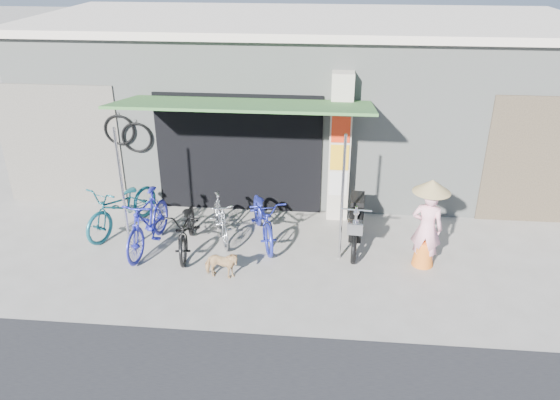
# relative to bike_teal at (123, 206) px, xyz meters

# --- Properties ---
(ground) EXTENTS (80.00, 80.00, 0.00)m
(ground) POSITION_rel_bike_teal_xyz_m (3.33, -1.45, -0.51)
(ground) COLOR gray
(ground) RESTS_ON ground
(bicycle_shop) EXTENTS (12.30, 5.30, 3.66)m
(bicycle_shop) POSITION_rel_bike_teal_xyz_m (3.33, 3.64, 1.32)
(bicycle_shop) COLOR gray
(bicycle_shop) RESTS_ON ground
(shop_pillar) EXTENTS (0.42, 0.44, 3.00)m
(shop_pillar) POSITION_rel_bike_teal_xyz_m (4.18, 0.99, 0.99)
(shop_pillar) COLOR beige
(shop_pillar) RESTS_ON ground
(awning) EXTENTS (4.60, 1.88, 2.72)m
(awning) POSITION_rel_bike_teal_xyz_m (2.43, 0.17, 2.00)
(awning) COLOR #305D2A
(awning) RESTS_ON ground
(neighbour_right) EXTENTS (2.60, 0.06, 2.60)m
(neighbour_right) POSITION_rel_bike_teal_xyz_m (8.33, 1.14, 0.79)
(neighbour_right) COLOR brown
(neighbour_right) RESTS_ON ground
(neighbour_left) EXTENTS (2.60, 0.06, 2.60)m
(neighbour_left) POSITION_rel_bike_teal_xyz_m (-1.67, 1.14, 0.79)
(neighbour_left) COLOR #6B665B
(neighbour_left) RESTS_ON ground
(bike_teal) EXTENTS (1.35, 2.06, 1.02)m
(bike_teal) POSITION_rel_bike_teal_xyz_m (0.00, 0.00, 0.00)
(bike_teal) COLOR #165965
(bike_teal) RESTS_ON ground
(bike_blue) EXTENTS (0.70, 1.88, 1.10)m
(bike_blue) POSITION_rel_bike_teal_xyz_m (0.72, -0.67, 0.04)
(bike_blue) COLOR #22259D
(bike_blue) RESTS_ON ground
(bike_black) EXTENTS (0.80, 1.78, 0.90)m
(bike_black) POSITION_rel_bike_teal_xyz_m (1.44, -0.64, -0.06)
(bike_black) COLOR black
(bike_black) RESTS_ON ground
(bike_silver) EXTENTS (0.90, 1.50, 0.87)m
(bike_silver) POSITION_rel_bike_teal_xyz_m (1.97, -0.18, -0.07)
(bike_silver) COLOR #AEB0B3
(bike_silver) RESTS_ON ground
(bike_navy) EXTENTS (1.18, 1.98, 0.98)m
(bike_navy) POSITION_rel_bike_teal_xyz_m (2.79, -0.14, -0.02)
(bike_navy) COLOR #222A9C
(bike_navy) RESTS_ON ground
(street_dog) EXTENTS (0.63, 0.32, 0.52)m
(street_dog) POSITION_rel_bike_teal_xyz_m (2.24, -1.53, -0.25)
(street_dog) COLOR tan
(street_dog) RESTS_ON ground
(moped) EXTENTS (0.53, 1.86, 1.05)m
(moped) POSITION_rel_bike_teal_xyz_m (4.53, -0.12, -0.03)
(moped) COLOR black
(moped) RESTS_ON ground
(nun) EXTENTS (0.64, 0.64, 1.64)m
(nun) POSITION_rel_bike_teal_xyz_m (5.70, -0.77, 0.31)
(nun) COLOR #FBA9BA
(nun) RESTS_ON ground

